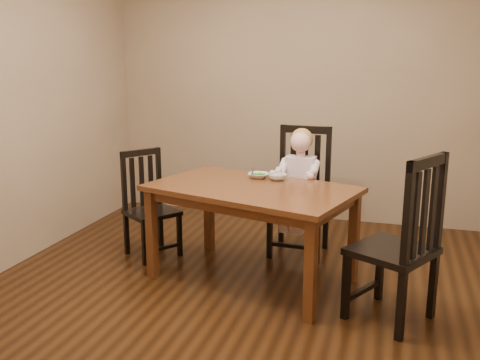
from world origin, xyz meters
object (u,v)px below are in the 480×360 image
(chair_child, at_px, (301,193))
(bowl_veg, at_px, (278,177))
(chair_left, at_px, (149,206))
(chair_right, at_px, (401,244))
(dining_table, at_px, (252,198))
(toddler, at_px, (300,178))
(bowl_peas, at_px, (258,176))

(chair_child, relative_size, bowl_veg, 7.29)
(chair_left, xyz_separation_m, chair_right, (2.09, -0.67, 0.10))
(dining_table, distance_m, chair_left, 1.07)
(chair_left, relative_size, toddler, 1.60)
(toddler, bearing_deg, dining_table, 72.69)
(bowl_peas, bearing_deg, dining_table, -84.76)
(chair_child, relative_size, bowl_peas, 6.82)
(dining_table, relative_size, toddler, 2.94)
(bowl_peas, height_order, bowl_veg, bowl_veg)
(chair_child, bearing_deg, bowl_peas, 60.81)
(chair_left, bearing_deg, toddler, 142.08)
(chair_child, distance_m, chair_left, 1.33)
(toddler, relative_size, bowl_veg, 3.78)
(bowl_peas, bearing_deg, bowl_veg, -8.09)
(dining_table, relative_size, bowl_veg, 11.10)
(chair_left, bearing_deg, chair_child, 144.36)
(toddler, xyz_separation_m, bowl_peas, (-0.27, -0.38, 0.09))
(chair_left, xyz_separation_m, toddler, (1.25, 0.38, 0.24))
(chair_right, bearing_deg, bowl_peas, 87.75)
(chair_child, xyz_separation_m, chair_left, (-1.25, -0.44, -0.09))
(chair_child, height_order, bowl_peas, chair_child)
(dining_table, xyz_separation_m, chair_child, (0.25, 0.73, -0.13))
(chair_child, distance_m, chair_right, 1.39)
(chair_child, distance_m, toddler, 0.16)
(dining_table, height_order, toddler, toddler)
(chair_child, bearing_deg, chair_left, 22.10)
(chair_left, relative_size, bowl_peas, 5.64)
(dining_table, relative_size, chair_right, 1.50)
(chair_right, height_order, bowl_peas, chair_right)
(chair_child, height_order, bowl_veg, chair_child)
(chair_left, distance_m, bowl_peas, 1.03)
(dining_table, xyz_separation_m, toddler, (0.24, 0.67, 0.02))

